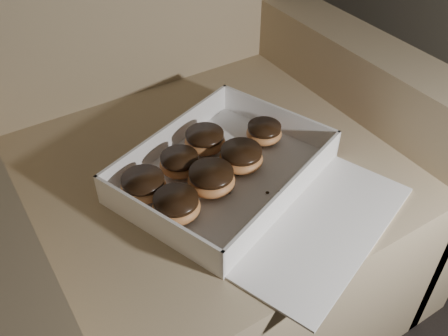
% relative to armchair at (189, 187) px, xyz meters
% --- Properties ---
extents(armchair, '(0.98, 0.83, 1.03)m').
position_rel_armchair_xyz_m(armchair, '(0.00, 0.00, 0.00)').
color(armchair, '#8D7D5A').
rests_on(armchair, floor).
extents(bakery_box, '(0.52, 0.56, 0.07)m').
position_rel_armchair_xyz_m(bakery_box, '(0.02, -0.19, 0.15)').
color(bakery_box, white).
rests_on(bakery_box, armchair).
extents(donut_a, '(0.09, 0.09, 0.04)m').
position_rel_armchair_xyz_m(donut_a, '(0.05, -0.14, 0.17)').
color(donut_a, '#CB8246').
rests_on(donut_a, bakery_box).
extents(donut_b, '(0.09, 0.09, 0.05)m').
position_rel_armchair_xyz_m(donut_b, '(-0.04, -0.17, 0.17)').
color(donut_b, '#CB8246').
rests_on(donut_b, bakery_box).
extents(donut_c, '(0.08, 0.08, 0.04)m').
position_rel_armchair_xyz_m(donut_c, '(0.14, -0.10, 0.16)').
color(donut_c, '#CB8246').
rests_on(donut_c, bakery_box).
extents(donut_d, '(0.09, 0.09, 0.04)m').
position_rel_armchair_xyz_m(donut_d, '(-0.12, -0.19, 0.17)').
color(donut_d, '#CB8246').
rests_on(donut_d, bakery_box).
extents(donut_e, '(0.08, 0.08, 0.04)m').
position_rel_armchair_xyz_m(donut_e, '(-0.06, -0.09, 0.17)').
color(donut_e, '#CB8246').
rests_on(donut_e, bakery_box).
extents(donut_f, '(0.08, 0.08, 0.04)m').
position_rel_armchair_xyz_m(donut_f, '(0.02, -0.06, 0.17)').
color(donut_f, '#CB8246').
rests_on(donut_f, bakery_box).
extents(donut_g, '(0.09, 0.09, 0.04)m').
position_rel_armchair_xyz_m(donut_g, '(-0.15, -0.11, 0.17)').
color(donut_g, '#CB8246').
rests_on(donut_g, bakery_box).
extents(crumb_a, '(0.01, 0.01, 0.00)m').
position_rel_armchair_xyz_m(crumb_a, '(-0.02, -0.20, 0.15)').
color(crumb_a, black).
rests_on(crumb_a, bakery_box).
extents(crumb_b, '(0.01, 0.01, 0.00)m').
position_rel_armchair_xyz_m(crumb_b, '(0.07, -0.25, 0.15)').
color(crumb_b, black).
rests_on(crumb_b, bakery_box).
extents(crumb_c, '(0.01, 0.01, 0.00)m').
position_rel_armchair_xyz_m(crumb_c, '(0.03, -0.16, 0.15)').
color(crumb_c, black).
rests_on(crumb_c, bakery_box).
extents(crumb_d, '(0.01, 0.01, 0.00)m').
position_rel_armchair_xyz_m(crumb_d, '(0.05, -0.24, 0.15)').
color(crumb_d, black).
rests_on(crumb_d, bakery_box).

